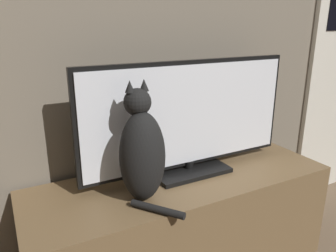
% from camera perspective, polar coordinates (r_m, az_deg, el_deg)
% --- Properties ---
extents(tv_stand, '(1.39, 0.47, 0.48)m').
position_cam_1_polar(tv_stand, '(1.62, 2.49, -16.76)').
color(tv_stand, brown).
rests_on(tv_stand, ground_plane).
extents(tv, '(1.03, 0.21, 0.52)m').
position_cam_1_polar(tv, '(1.48, 3.74, 1.15)').
color(tv, black).
rests_on(tv, tv_stand).
extents(cat, '(0.19, 0.30, 0.47)m').
position_cam_1_polar(cat, '(1.26, -4.62, -4.59)').
color(cat, black).
rests_on(cat, tv_stand).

